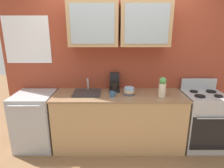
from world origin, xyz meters
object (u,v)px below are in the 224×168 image
(vase, at_px, (162,87))
(coffee_maker, at_px, (114,84))
(bowl_stack, at_px, (129,91))
(sink_faucet, at_px, (87,92))
(cup_near_sink, at_px, (112,94))
(dishwasher, at_px, (36,120))
(stove_range, at_px, (202,120))

(vase, xyz_separation_m, coffee_maker, (-0.70, 0.30, -0.04))
(bowl_stack, bearing_deg, coffee_maker, 134.98)
(sink_faucet, distance_m, cup_near_sink, 0.42)
(bowl_stack, xyz_separation_m, dishwasher, (-1.49, 0.02, -0.50))
(bowl_stack, height_order, dishwasher, bowl_stack)
(stove_range, bearing_deg, dishwasher, -179.91)
(bowl_stack, bearing_deg, dishwasher, 179.33)
(dishwasher, bearing_deg, coffee_maker, 9.11)
(stove_range, bearing_deg, bowl_stack, -178.94)
(dishwasher, relative_size, coffee_maker, 3.07)
(stove_range, distance_m, dishwasher, 2.68)
(cup_near_sink, xyz_separation_m, dishwasher, (-1.23, 0.10, -0.48))
(sink_faucet, bearing_deg, bowl_stack, -4.63)
(dishwasher, distance_m, coffee_maker, 1.40)
(sink_faucet, bearing_deg, coffee_maker, 21.30)
(sink_faucet, relative_size, vase, 1.40)
(cup_near_sink, bearing_deg, bowl_stack, 17.45)
(bowl_stack, relative_size, dishwasher, 0.19)
(sink_faucet, height_order, bowl_stack, sink_faucet)
(vase, bearing_deg, coffee_maker, 156.98)
(stove_range, height_order, coffee_maker, coffee_maker)
(dishwasher, bearing_deg, sink_faucet, 2.42)
(cup_near_sink, bearing_deg, vase, 0.28)
(cup_near_sink, bearing_deg, stove_range, 4.08)
(cup_near_sink, relative_size, dishwasher, 0.12)
(stove_range, distance_m, vase, 0.92)
(sink_faucet, relative_size, dishwasher, 0.47)
(sink_faucet, relative_size, bowl_stack, 2.42)
(bowl_stack, bearing_deg, cup_near_sink, -162.55)
(stove_range, distance_m, bowl_stack, 1.29)
(vase, xyz_separation_m, cup_near_sink, (-0.74, -0.00, -0.11))
(bowl_stack, distance_m, vase, 0.50)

